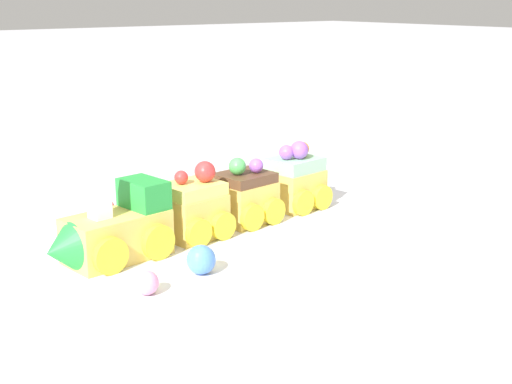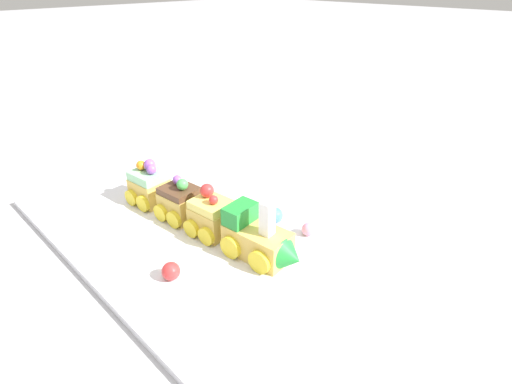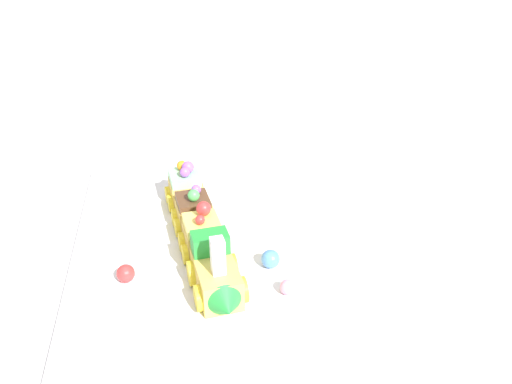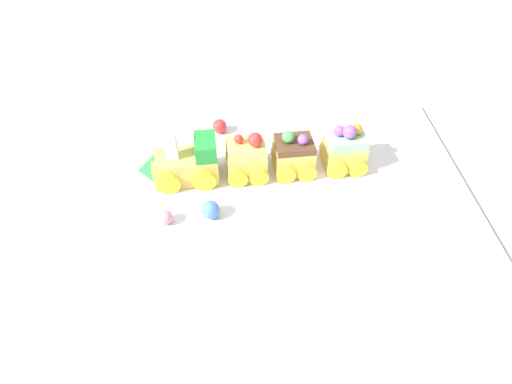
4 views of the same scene
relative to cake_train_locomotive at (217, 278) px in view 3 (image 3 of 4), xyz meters
name	(u,v)px [view 3 (image 3 of 4)]	position (x,y,z in m)	size (l,w,h in m)	color
ground_plane	(234,251)	(-0.11, 0.04, -0.04)	(10.00, 10.00, 0.00)	#B2B2B7
display_board	(234,248)	(-0.11, 0.04, -0.03)	(0.64, 0.48, 0.01)	white
cake_train_locomotive	(217,278)	(0.00, 0.00, 0.00)	(0.12, 0.07, 0.09)	#E0BC56
cake_car_lemon	(203,236)	(-0.10, -0.01, 0.00)	(0.07, 0.07, 0.08)	#E0BC56
cake_car_chocolate	(194,213)	(-0.17, -0.02, 0.00)	(0.07, 0.07, 0.07)	#E0BC56
cake_car_mint	(186,188)	(-0.25, -0.03, 0.00)	(0.07, 0.07, 0.08)	#E0BC56
gumball_blue	(270,259)	(-0.05, 0.08, -0.01)	(0.03, 0.03, 0.03)	#4C84E0
gumball_red	(126,273)	(-0.05, -0.12, -0.01)	(0.02, 0.02, 0.02)	red
gumball_pink	(288,287)	(0.01, 0.09, -0.02)	(0.02, 0.02, 0.02)	pink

